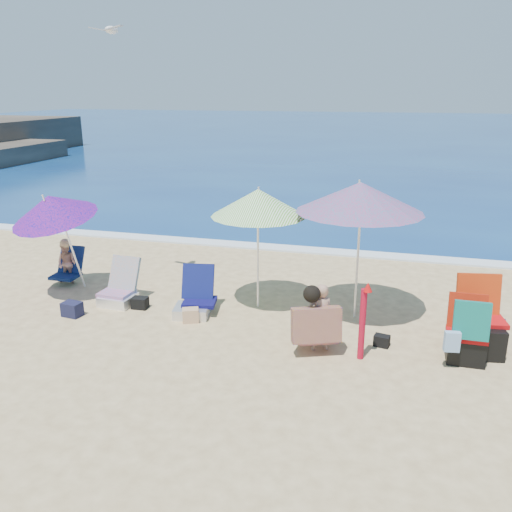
% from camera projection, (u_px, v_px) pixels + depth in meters
% --- Properties ---
extents(ground, '(120.00, 120.00, 0.00)m').
position_uv_depth(ground, '(258.00, 349.00, 7.82)').
color(ground, '#D8BC84').
rests_on(ground, ground).
extents(sea, '(120.00, 80.00, 0.12)m').
position_uv_depth(sea, '(383.00, 131.00, 49.29)').
color(sea, navy).
rests_on(sea, ground).
extents(foam, '(120.00, 0.50, 0.04)m').
position_uv_depth(foam, '(314.00, 251.00, 12.51)').
color(foam, white).
rests_on(foam, ground).
extents(umbrella_turquoise, '(2.21, 2.21, 2.30)m').
position_uv_depth(umbrella_turquoise, '(360.00, 197.00, 8.31)').
color(umbrella_turquoise, white).
rests_on(umbrella_turquoise, ground).
extents(umbrella_striped, '(1.68, 1.68, 2.11)m').
position_uv_depth(umbrella_striped, '(258.00, 203.00, 8.80)').
color(umbrella_striped, white).
rests_on(umbrella_striped, ground).
extents(umbrella_blue, '(1.90, 1.94, 2.04)m').
position_uv_depth(umbrella_blue, '(52.00, 207.00, 9.30)').
color(umbrella_blue, white).
rests_on(umbrella_blue, ground).
extents(furled_umbrella, '(0.17, 0.14, 1.15)m').
position_uv_depth(furled_umbrella, '(363.00, 317.00, 7.35)').
color(furled_umbrella, '#AB0C22').
rests_on(furled_umbrella, ground).
extents(chair_navy, '(0.72, 0.86, 0.78)m').
position_uv_depth(chair_navy, '(195.00, 302.00, 9.01)').
color(chair_navy, '#0D0C47').
rests_on(chair_navy, ground).
extents(chair_rainbow, '(0.62, 0.75, 0.78)m').
position_uv_depth(chair_rainbow, '(119.00, 292.00, 9.45)').
color(chair_rainbow, '#EC5753').
rests_on(chair_rainbow, ground).
extents(camp_chair_left, '(0.72, 0.81, 1.09)m').
position_uv_depth(camp_chair_left, '(479.00, 331.00, 7.65)').
color(camp_chair_left, '#B90D0F').
rests_on(camp_chair_left, ground).
extents(camp_chair_right, '(0.59, 0.69, 0.96)m').
position_uv_depth(camp_chair_right, '(466.00, 338.00, 7.37)').
color(camp_chair_right, '#AD0C0E').
rests_on(camp_chair_right, ground).
extents(person_center, '(0.76, 0.80, 1.02)m').
position_uv_depth(person_center, '(318.00, 320.00, 7.60)').
color(person_center, tan).
rests_on(person_center, ground).
extents(person_left, '(0.50, 0.63, 0.90)m').
position_uv_depth(person_left, '(67.00, 263.00, 10.36)').
color(person_left, tan).
rests_on(person_left, ground).
extents(bag_navy_a, '(0.34, 0.26, 0.24)m').
position_uv_depth(bag_navy_a, '(72.00, 309.00, 8.93)').
color(bag_navy_a, '#161832').
rests_on(bag_navy_a, ground).
extents(bag_black_a, '(0.27, 0.21, 0.20)m').
position_uv_depth(bag_black_a, '(140.00, 303.00, 9.25)').
color(bag_black_a, black).
rests_on(bag_black_a, ground).
extents(bag_tan, '(0.31, 0.27, 0.22)m').
position_uv_depth(bag_tan, '(191.00, 315.00, 8.71)').
color(bag_tan, tan).
rests_on(bag_tan, ground).
extents(bag_navy_b, '(0.47, 0.37, 0.33)m').
position_uv_depth(bag_navy_b, '(489.00, 331.00, 8.03)').
color(bag_navy_b, '#1B1B3C').
rests_on(bag_navy_b, ground).
extents(bag_black_b, '(0.25, 0.19, 0.17)m').
position_uv_depth(bag_black_b, '(382.00, 341.00, 7.88)').
color(bag_black_b, black).
rests_on(bag_black_b, ground).
extents(seagull, '(0.69, 0.41, 0.13)m').
position_uv_depth(seagull, '(111.00, 30.00, 8.79)').
color(seagull, white).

